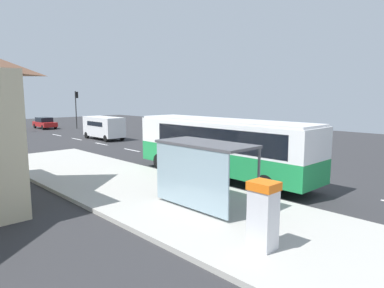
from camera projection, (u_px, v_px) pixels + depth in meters
ground_plane at (129, 151)px, 28.02m from camera, size 56.00×92.00×0.04m
sidewalk_platform at (160, 196)px, 15.06m from camera, size 6.20×30.00×0.18m
lane_stripe_seg_1 at (298, 183)px, 17.51m from camera, size 0.16×2.20×0.01m
lane_stripe_seg_2 at (224, 169)px, 21.07m from camera, size 0.16×2.20×0.01m
lane_stripe_seg_3 at (171, 158)px, 24.63m from camera, size 0.16×2.20×0.01m
lane_stripe_seg_4 at (132, 150)px, 28.19m from camera, size 0.16×2.20×0.01m
lane_stripe_seg_5 at (101, 144)px, 31.75m from camera, size 0.16×2.20×0.01m
lane_stripe_seg_6 at (77, 139)px, 35.31m from camera, size 0.16×2.20×0.01m
lane_stripe_seg_7 at (57, 135)px, 38.87m from camera, size 0.16×2.20×0.01m
bus at (221, 145)px, 18.44m from camera, size 2.61×11.03×3.21m
white_van at (104, 126)px, 34.96m from camera, size 2.08×5.23×2.30m
sedan_near at (45, 123)px, 46.47m from camera, size 1.89×4.43×1.52m
ticket_machine at (263, 215)px, 9.54m from camera, size 0.66×0.76×1.94m
recycling_bin_blue at (201, 177)px, 16.21m from camera, size 0.52×0.52×0.95m
recycling_bin_green at (191, 174)px, 16.70m from camera, size 0.52×0.52×0.95m
recycling_bin_red at (181, 172)px, 17.20m from camera, size 0.52×0.52×0.95m
traffic_light_near_side at (76, 104)px, 46.11m from camera, size 0.49×0.28×5.05m
traffic_light_far_side at (5, 105)px, 40.76m from camera, size 0.49×0.28×5.00m
bus_shelter at (200, 158)px, 13.00m from camera, size 1.80×4.00×2.50m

